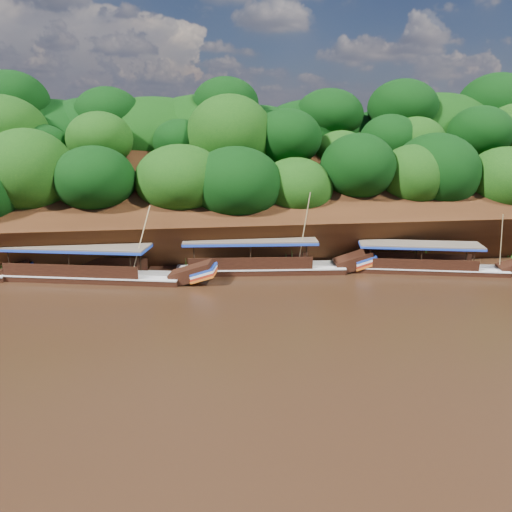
{
  "coord_description": "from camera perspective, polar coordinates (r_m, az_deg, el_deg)",
  "views": [
    {
      "loc": [
        -6.78,
        -28.21,
        11.28
      ],
      "look_at": [
        -1.96,
        7.0,
        1.7
      ],
      "focal_mm": 35.0,
      "sensor_mm": 36.0,
      "label": 1
    }
  ],
  "objects": [
    {
      "name": "ground",
      "position": [
        31.13,
        5.36,
        -6.22
      ],
      "size": [
        160.0,
        160.0,
        0.0
      ],
      "primitive_type": "plane",
      "color": "black",
      "rests_on": "ground"
    },
    {
      "name": "riverbank",
      "position": [
        52.23,
        -0.23,
        4.73
      ],
      "size": [
        120.0,
        30.06,
        19.4
      ],
      "color": "black",
      "rests_on": "ground"
    },
    {
      "name": "boat_0",
      "position": [
        41.04,
        20.01,
        -1.06
      ],
      "size": [
        13.9,
        5.1,
        5.25
      ],
      "rotation": [
        0.0,
        0.0,
        -0.24
      ],
      "color": "black",
      "rests_on": "ground"
    },
    {
      "name": "boat_1",
      "position": [
        38.67,
        1.68,
        -0.95
      ],
      "size": [
        15.46,
        3.67,
        6.84
      ],
      "rotation": [
        0.0,
        0.0,
        -0.09
      ],
      "color": "black",
      "rests_on": "ground"
    },
    {
      "name": "boat_2",
      "position": [
        38.4,
        -17.49,
        -1.8
      ],
      "size": [
        16.49,
        5.89,
        6.01
      ],
      "rotation": [
        0.0,
        0.0,
        -0.24
      ],
      "color": "black",
      "rests_on": "ground"
    },
    {
      "name": "reeds",
      "position": [
        39.48,
        -1.98,
        -0.25
      ],
      "size": [
        49.79,
        2.27,
        2.23
      ],
      "color": "#2B6A1A",
      "rests_on": "ground"
    }
  ]
}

